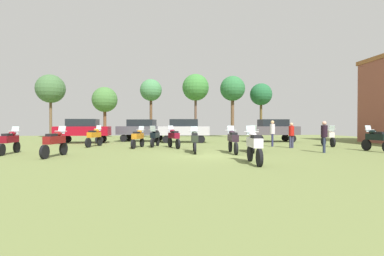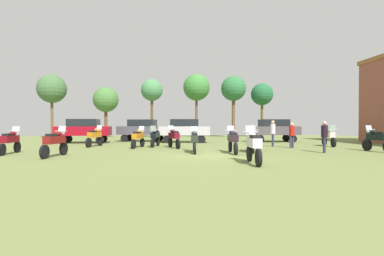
% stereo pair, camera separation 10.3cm
% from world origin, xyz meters
% --- Properties ---
extents(ground_plane, '(44.00, 52.00, 0.02)m').
position_xyz_m(ground_plane, '(0.00, 0.00, 0.01)').
color(ground_plane, olive).
extents(motorcycle_1, '(0.67, 2.27, 1.47)m').
position_xyz_m(motorcycle_1, '(-7.48, -0.26, 0.75)').
color(motorcycle_1, black).
rests_on(motorcycle_1, ground).
extents(motorcycle_2, '(0.62, 2.28, 1.48)m').
position_xyz_m(motorcycle_2, '(1.39, 0.70, 0.75)').
color(motorcycle_2, black).
rests_on(motorcycle_2, ground).
extents(motorcycle_3, '(0.72, 2.09, 1.46)m').
position_xyz_m(motorcycle_3, '(-3.01, 5.53, 0.74)').
color(motorcycle_3, black).
rests_on(motorcycle_3, ground).
extents(motorcycle_4, '(0.86, 2.13, 1.48)m').
position_xyz_m(motorcycle_4, '(-1.73, 4.35, 0.75)').
color(motorcycle_4, black).
rests_on(motorcycle_4, ground).
extents(motorcycle_5, '(0.62, 2.15, 1.50)m').
position_xyz_m(motorcycle_5, '(9.75, 0.92, 0.75)').
color(motorcycle_5, black).
rests_on(motorcycle_5, ground).
extents(motorcycle_6, '(0.78, 2.19, 1.49)m').
position_xyz_m(motorcycle_6, '(-7.23, 5.91, 0.75)').
color(motorcycle_6, black).
rests_on(motorcycle_6, ground).
extents(motorcycle_7, '(0.79, 2.13, 1.44)m').
position_xyz_m(motorcycle_7, '(-4.09, 4.66, 0.73)').
color(motorcycle_7, black).
rests_on(motorcycle_7, ground).
extents(motorcycle_8, '(0.62, 2.19, 1.50)m').
position_xyz_m(motorcycle_8, '(1.31, -3.32, 0.75)').
color(motorcycle_8, black).
rests_on(motorcycle_8, ground).
extents(motorcycle_9, '(0.62, 2.25, 1.44)m').
position_xyz_m(motorcycle_9, '(-0.64, 1.21, 0.73)').
color(motorcycle_9, black).
rests_on(motorcycle_9, ground).
extents(motorcycle_10, '(0.62, 2.18, 1.44)m').
position_xyz_m(motorcycle_10, '(-10.33, 1.22, 0.73)').
color(motorcycle_10, black).
rests_on(motorcycle_10, ground).
extents(motorcycle_11, '(0.64, 2.16, 1.49)m').
position_xyz_m(motorcycle_11, '(9.24, 4.89, 0.75)').
color(motorcycle_11, black).
rests_on(motorcycle_11, ground).
extents(motorcycle_12, '(0.76, 2.21, 1.51)m').
position_xyz_m(motorcycle_12, '(2.64, 1.29, 0.76)').
color(motorcycle_12, black).
rests_on(motorcycle_12, ground).
extents(car_1, '(4.32, 1.84, 2.00)m').
position_xyz_m(car_1, '(7.19, 10.12, 1.19)').
color(car_1, black).
rests_on(car_1, ground).
extents(car_2, '(4.56, 2.58, 2.00)m').
position_xyz_m(car_2, '(-4.51, 11.77, 1.19)').
color(car_2, black).
rests_on(car_2, ground).
extents(car_3, '(4.44, 2.16, 2.00)m').
position_xyz_m(car_3, '(-0.74, 9.96, 1.19)').
color(car_3, black).
rests_on(car_3, ground).
extents(car_4, '(4.36, 1.94, 2.00)m').
position_xyz_m(car_4, '(-9.16, 9.78, 1.19)').
color(car_4, black).
rests_on(car_4, ground).
extents(person_1, '(0.42, 0.42, 1.67)m').
position_xyz_m(person_1, '(6.01, 3.71, 0.99)').
color(person_1, '#32334D').
rests_on(person_1, ground).
extents(person_2, '(0.47, 0.47, 1.74)m').
position_xyz_m(person_2, '(6.45, 0.58, 1.03)').
color(person_2, '#232A42').
rests_on(person_2, ground).
extents(person_3, '(0.45, 0.45, 1.83)m').
position_xyz_m(person_3, '(5.21, 5.00, 1.10)').
color(person_3, '#282850').
rests_on(person_3, ground).
extents(tree_1, '(2.67, 2.67, 6.57)m').
position_xyz_m(tree_1, '(9.18, 19.27, 5.19)').
color(tree_1, brown).
rests_on(tree_1, ground).
extents(tree_2, '(2.96, 2.96, 5.98)m').
position_xyz_m(tree_2, '(-9.59, 19.75, 4.47)').
color(tree_2, brown).
rests_on(tree_2, ground).
extents(tree_3, '(2.98, 2.98, 7.37)m').
position_xyz_m(tree_3, '(5.58, 19.00, 5.80)').
color(tree_3, brown).
rests_on(tree_3, ground).
extents(tree_4, '(2.58, 2.58, 6.93)m').
position_xyz_m(tree_4, '(-4.16, 19.42, 5.57)').
color(tree_4, brown).
rests_on(tree_4, ground).
extents(tree_5, '(3.24, 3.24, 7.70)m').
position_xyz_m(tree_5, '(1.22, 19.93, 6.05)').
color(tree_5, brown).
rests_on(tree_5, ground).
extents(tree_6, '(3.28, 3.28, 7.34)m').
position_xyz_m(tree_6, '(-15.71, 19.64, 5.68)').
color(tree_6, brown).
rests_on(tree_6, ground).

